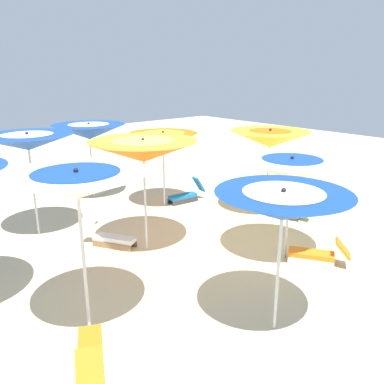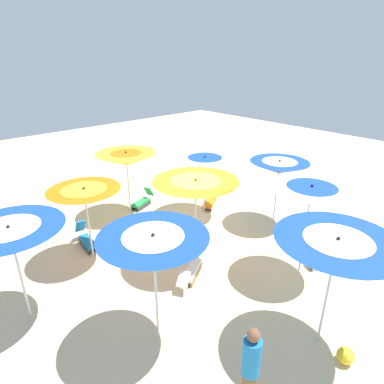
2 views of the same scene
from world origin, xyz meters
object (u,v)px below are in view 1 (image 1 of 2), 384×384
beach_umbrella_1 (28,142)px  lounger_0 (186,195)px  lounger_2 (288,211)px  lounger_4 (111,238)px  beach_umbrella_6 (270,139)px  lounger_1 (316,254)px  beach_umbrella_7 (291,169)px  beach_umbrella_8 (283,205)px  beach_umbrella_5 (77,185)px  lounger_3 (90,353)px  beach_umbrella_3 (163,140)px  beach_umbrella_4 (143,151)px  beach_umbrella_0 (89,131)px

beach_umbrella_1 → lounger_0: size_ratio=2.03×
lounger_2 → lounger_4: lounger_2 is taller
beach_umbrella_6 → lounger_1: 3.56m
beach_umbrella_6 → beach_umbrella_7: size_ratio=1.07×
beach_umbrella_8 → lounger_4: beach_umbrella_8 is taller
beach_umbrella_5 → beach_umbrella_7: size_ratio=1.15×
beach_umbrella_8 → lounger_2: (-2.72, 4.11, -1.78)m
beach_umbrella_5 → lounger_3: (0.80, -0.38, -2.09)m
beach_umbrella_6 → lounger_3: size_ratio=1.79×
beach_umbrella_6 → lounger_0: 3.07m
lounger_2 → lounger_3: 6.82m
beach_umbrella_3 → lounger_4: size_ratio=1.71×
beach_umbrella_6 → lounger_4: 4.81m
beach_umbrella_4 → lounger_4: 2.19m
beach_umbrella_3 → beach_umbrella_8: bearing=-21.3°
beach_umbrella_5 → lounger_2: beach_umbrella_5 is taller
beach_umbrella_3 → beach_umbrella_6: beach_umbrella_6 is taller
beach_umbrella_6 → lounger_2: (0.64, 0.15, -1.86)m
beach_umbrella_6 → beach_umbrella_7: (2.00, -1.85, -0.14)m
beach_umbrella_0 → beach_umbrella_6: (4.49, 2.88, 0.03)m
beach_umbrella_1 → lounger_2: beach_umbrella_1 is taller
beach_umbrella_6 → beach_umbrella_8: size_ratio=1.04×
beach_umbrella_1 → lounger_4: 2.89m
beach_umbrella_6 → beach_umbrella_1: bearing=-117.1°
beach_umbrella_8 → lounger_3: 3.28m
beach_umbrella_4 → beach_umbrella_8: size_ratio=1.10×
beach_umbrella_0 → beach_umbrella_7: bearing=9.1°
beach_umbrella_4 → lounger_1: size_ratio=2.03×
lounger_2 → beach_umbrella_4: bearing=57.3°
lounger_3 → lounger_4: bearing=-7.3°
beach_umbrella_0 → lounger_1: beach_umbrella_0 is taller
beach_umbrella_8 → lounger_2: beach_umbrella_8 is taller
lounger_0 → lounger_1: bearing=90.1°
lounger_3 → lounger_1: bearing=-67.0°
beach_umbrella_3 → lounger_0: size_ratio=1.80×
lounger_4 → beach_umbrella_3: bearing=89.5°
lounger_3 → beach_umbrella_1: bearing=13.4°
lounger_2 → beach_umbrella_5: bearing=77.7°
beach_umbrella_5 → lounger_3: beach_umbrella_5 is taller
beach_umbrella_0 → beach_umbrella_1: (1.78, -2.42, 0.20)m
beach_umbrella_3 → beach_umbrella_7: beach_umbrella_7 is taller
lounger_0 → lounger_4: lounger_0 is taller
lounger_1 → beach_umbrella_7: bearing=-7.5°
beach_umbrella_5 → lounger_0: 6.60m
beach_umbrella_8 → lounger_4: size_ratio=1.76×
beach_umbrella_8 → lounger_0: (-5.58, 2.93, -1.78)m
lounger_4 → lounger_2: bearing=41.3°
beach_umbrella_3 → beach_umbrella_8: beach_umbrella_8 is taller
beach_umbrella_5 → lounger_3: 2.27m
beach_umbrella_3 → beach_umbrella_5: size_ratio=0.87×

